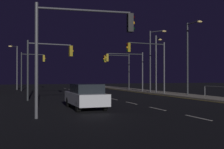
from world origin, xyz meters
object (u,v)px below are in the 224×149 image
Objects in this scene: traffic_light_near_right at (81,37)px; traffic_light_overhead_east at (32,64)px; street_lamp_mid_block at (157,58)px; traffic_light_near_left at (49,58)px; street_lamp_across_street at (153,55)px; traffic_light_far_left at (149,57)px; traffic_light_mid_left at (126,63)px; street_lamp_median at (16,63)px; street_lamp_far_end at (190,51)px; car at (86,96)px; traffic_light_far_center at (118,64)px.

traffic_light_near_right is 27.06m from traffic_light_overhead_east.
street_lamp_mid_block is at bearing -37.53° from traffic_light_overhead_east.
traffic_light_near_left is 14.26m from street_lamp_across_street.
traffic_light_far_left is at bearing -50.65° from traffic_light_overhead_east.
street_lamp_mid_block is (2.71, 3.02, 0.14)m from traffic_light_far_left.
street_lamp_across_street reaches higher than traffic_light_mid_left.
traffic_light_far_left reaches higher than traffic_light_near_left.
street_lamp_across_street reaches higher than street_lamp_median.
street_lamp_far_end is (14.11, -0.63, 1.04)m from traffic_light_near_left.
traffic_light_near_left reaches higher than car.
traffic_light_far_left is at bearing 45.98° from car.
street_lamp_median is at bearing 127.71° from traffic_light_far_left.
street_lamp_median is (-2.70, 30.63, 0.10)m from traffic_light_near_right.
traffic_light_mid_left is at bearing -35.99° from traffic_light_overhead_east.
street_lamp_far_end is 6.14m from street_lamp_across_street.
street_lamp_median is at bearing 97.93° from car.
traffic_light_overhead_east is (-0.58, 27.05, -0.19)m from traffic_light_near_right.
traffic_light_mid_left is 0.93× the size of traffic_light_overhead_east.
street_lamp_far_end reaches higher than traffic_light_overhead_east.
traffic_light_near_right reaches higher than traffic_light_mid_left.
street_lamp_median is at bearing 129.24° from street_lamp_far_end.
car is 8.24m from traffic_light_near_left.
traffic_light_near_right is 20.87m from street_lamp_across_street.
traffic_light_near_right is 21.11m from street_lamp_mid_block.
traffic_light_mid_left is (-0.24, 5.75, -0.45)m from traffic_light_far_left.
traffic_light_overhead_east is at bearing 159.11° from traffic_light_far_center.
car is 0.59× the size of street_lamp_across_street.
street_lamp_across_street reaches higher than street_lamp_mid_block.
traffic_light_far_center is 6.74m from street_lamp_across_street.
traffic_light_near_right is 30.75m from street_lamp_median.
traffic_light_near_right is at bearing -84.96° from street_lamp_median.
street_lamp_far_end is at bearing -42.96° from traffic_light_far_left.
traffic_light_far_center is 0.77× the size of street_lamp_median.
street_lamp_median is at bearing 97.20° from traffic_light_near_left.
traffic_light_far_left is at bearing -52.29° from street_lamp_median.
traffic_light_near_right is (-10.73, -13.25, -0.22)m from traffic_light_far_left.
street_lamp_median is (-13.51, 7.93, 0.32)m from traffic_light_far_center.
traffic_light_overhead_east is at bearing -59.35° from street_lamp_median.
street_lamp_mid_block is 1.03× the size of street_lamp_median.
traffic_light_far_left is 21.96m from street_lamp_median.
traffic_light_far_center is (0.08, 9.45, -0.44)m from traffic_light_far_left.
street_lamp_mid_block reaches higher than street_lamp_median.
traffic_light_near_left is 0.94× the size of traffic_light_overhead_east.
street_lamp_mid_block is (13.65, 5.35, 0.73)m from traffic_light_near_left.
street_lamp_median is (-15.63, 14.26, -0.57)m from street_lamp_across_street.
traffic_light_mid_left is at bearing 59.15° from car.
street_lamp_far_end is 6.00m from street_lamp_mid_block.
traffic_light_near_right is 21.71m from traffic_light_mid_left.
traffic_light_near_left is 1.00× the size of traffic_light_mid_left.
traffic_light_mid_left is at bearing 137.23° from street_lamp_mid_block.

